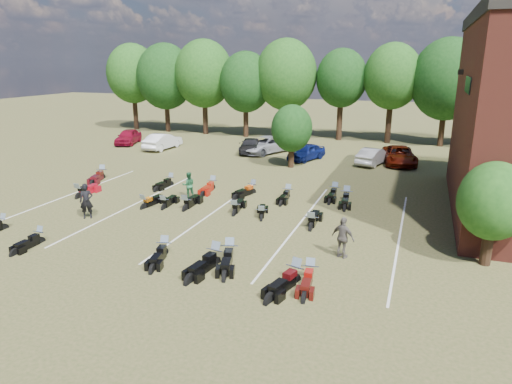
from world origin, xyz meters
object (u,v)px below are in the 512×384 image
at_px(person_grey, 343,238).
at_px(motorcycle_14, 103,179).
at_px(motorcycle_7, 79,198).
at_px(car_0, 128,137).
at_px(motorcycle_3, 230,260).
at_px(motorcycle_0, 3,229).
at_px(person_black, 86,201).
at_px(person_green, 189,185).
at_px(car_4, 306,152).

distance_m(person_grey, motorcycle_14, 20.08).
distance_m(motorcycle_7, motorcycle_14, 4.76).
xyz_separation_m(car_0, motorcycle_7, (8.35, -16.98, -0.75)).
bearing_deg(motorcycle_3, car_0, 116.55).
bearing_deg(motorcycle_14, motorcycle_0, -96.02).
bearing_deg(person_grey, person_black, 19.56).
relative_size(motorcycle_7, motorcycle_14, 0.95).
bearing_deg(person_green, motorcycle_14, -46.50).
distance_m(person_black, motorcycle_3, 9.63).
bearing_deg(car_4, motorcycle_3, -63.73).
height_order(car_0, person_grey, person_grey).
distance_m(car_0, car_4, 18.83).
bearing_deg(motorcycle_7, person_grey, 167.68).
bearing_deg(person_black, car_0, 87.55).
relative_size(car_0, motorcycle_0, 2.16).
height_order(person_black, motorcycle_7, person_black).
relative_size(car_0, person_black, 2.30).
relative_size(motorcycle_0, motorcycle_7, 0.85).
bearing_deg(person_grey, car_4, -50.24).
bearing_deg(car_0, motorcycle_3, -63.66).
bearing_deg(motorcycle_0, car_4, 67.92).
bearing_deg(motorcycle_14, person_grey, -39.31).
height_order(car_0, motorcycle_14, car_0).
bearing_deg(motorcycle_14, car_4, 26.02).
bearing_deg(motorcycle_3, car_4, 78.74).
bearing_deg(motorcycle_14, person_black, -73.49).
bearing_deg(person_green, car_4, -139.38).
xyz_separation_m(person_grey, motorcycle_0, (-16.60, -2.45, -0.91)).
height_order(car_0, motorcycle_3, car_0).
height_order(car_4, motorcycle_3, car_4).
distance_m(person_grey, motorcycle_7, 17.12).
relative_size(person_green, motorcycle_7, 0.68).
relative_size(car_0, motorcycle_7, 1.85).
xyz_separation_m(person_black, motorcycle_0, (-2.86, -2.86, -0.95)).
relative_size(motorcycle_0, motorcycle_3, 0.83).
bearing_deg(car_0, person_grey, -55.55).
height_order(car_0, person_black, person_black).
bearing_deg(motorcycle_7, motorcycle_3, 155.91).
distance_m(car_4, person_grey, 19.99).
xyz_separation_m(motorcycle_0, motorcycle_14, (-1.92, 10.15, 0.00)).
bearing_deg(person_grey, motorcycle_3, 44.59).
distance_m(car_0, motorcycle_14, 14.21).
height_order(person_black, motorcycle_14, person_black).
bearing_deg(motorcycle_3, motorcycle_7, 140.72).
height_order(motorcycle_0, motorcycle_7, motorcycle_7).
bearing_deg(car_0, car_4, -20.63).
relative_size(car_4, motorcycle_7, 1.69).
bearing_deg(motorcycle_3, motorcycle_14, 129.19).
height_order(person_grey, motorcycle_3, person_grey).
bearing_deg(person_grey, car_0, -17.61).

